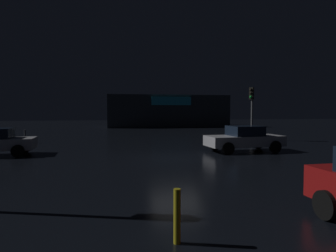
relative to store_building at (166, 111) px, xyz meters
The scene contains 6 objects.
ground_plane 29.99m from the store_building, 99.44° to the right, with size 120.00×120.00×0.00m, color black.
store_building is the anchor object (origin of this frame).
traffic_signal_main 22.32m from the store_building, 82.64° to the right, with size 0.42×0.42×4.23m.
car_near 27.95m from the store_building, 91.01° to the right, with size 4.51×2.24×1.50m.
bollard_kerb_a 25.33m from the store_building, 124.74° to the right, with size 0.12×0.12×0.97m, color #595B60.
bollard_kerb_b 39.24m from the store_building, 100.10° to the right, with size 0.13×0.13×0.99m, color gold.
Camera 1 is at (-3.07, -14.03, 2.37)m, focal length 30.87 mm.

